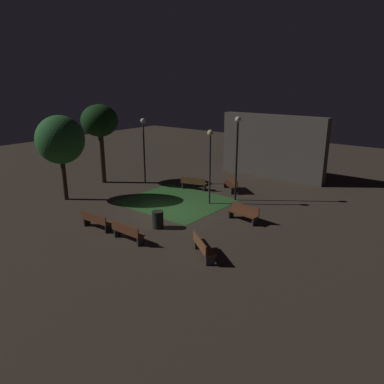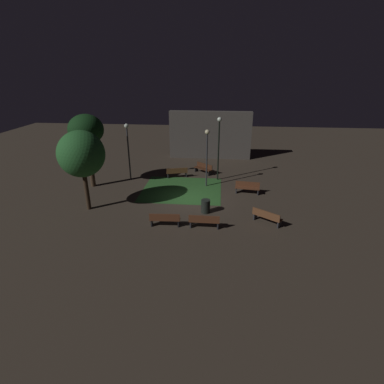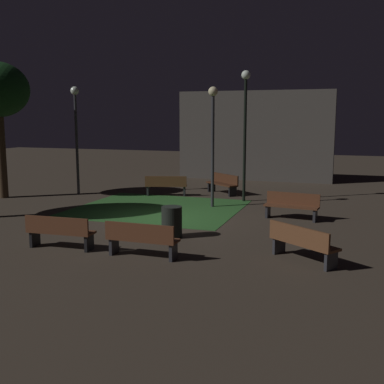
{
  "view_description": "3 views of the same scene",
  "coord_description": "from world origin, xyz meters",
  "px_view_note": "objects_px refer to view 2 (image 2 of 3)",
  "views": [
    {
      "loc": [
        13.39,
        -14.67,
        7.26
      ],
      "look_at": [
        0.61,
        1.46,
        0.98
      ],
      "focal_mm": 34.37,
      "sensor_mm": 36.0,
      "label": 1
    },
    {
      "loc": [
        1.91,
        -19.58,
        8.73
      ],
      "look_at": [
        0.1,
        -0.44,
        0.75
      ],
      "focal_mm": 27.9,
      "sensor_mm": 36.0,
      "label": 2
    },
    {
      "loc": [
        5.88,
        -14.18,
        3.4
      ],
      "look_at": [
        0.61,
        1.34,
        0.77
      ],
      "focal_mm": 43.77,
      "sensor_mm": 36.0,
      "label": 3
    }
  ],
  "objects_px": {
    "bench_back_row": "(267,216)",
    "tree_back_right": "(81,154)",
    "tree_lawn_side": "(86,131)",
    "bench_front_left": "(203,168)",
    "bench_path_side": "(177,172)",
    "lamp_post_near_wall": "(207,148)",
    "bench_by_lamp": "(165,219)",
    "lamp_post_plaza_west": "(128,143)",
    "bench_near_trees": "(247,187)",
    "bench_front_right": "(204,221)",
    "lamp_post_path_center": "(219,139)",
    "trash_bin": "(206,206)"
  },
  "relations": [
    {
      "from": "bench_near_trees",
      "to": "tree_back_right",
      "type": "height_order",
      "value": "tree_back_right"
    },
    {
      "from": "bench_back_row",
      "to": "lamp_post_near_wall",
      "type": "relative_size",
      "value": 0.39
    },
    {
      "from": "trash_bin",
      "to": "bench_back_row",
      "type": "bearing_deg",
      "value": -17.45
    },
    {
      "from": "bench_by_lamp",
      "to": "lamp_post_near_wall",
      "type": "xyz_separation_m",
      "value": [
        2.12,
        6.86,
        2.59
      ]
    },
    {
      "from": "bench_front_left",
      "to": "tree_back_right",
      "type": "relative_size",
      "value": 0.32
    },
    {
      "from": "tree_lawn_side",
      "to": "bench_by_lamp",
      "type": "bearing_deg",
      "value": -40.98
    },
    {
      "from": "lamp_post_plaza_west",
      "to": "bench_back_row",
      "type": "bearing_deg",
      "value": -33.34
    },
    {
      "from": "bench_back_row",
      "to": "tree_back_right",
      "type": "xyz_separation_m",
      "value": [
        -11.57,
        0.98,
        3.3
      ]
    },
    {
      "from": "bench_by_lamp",
      "to": "tree_back_right",
      "type": "height_order",
      "value": "tree_back_right"
    },
    {
      "from": "bench_front_left",
      "to": "tree_lawn_side",
      "type": "xyz_separation_m",
      "value": [
        -8.61,
        -3.98,
        3.95
      ]
    },
    {
      "from": "bench_front_left",
      "to": "lamp_post_path_center",
      "type": "xyz_separation_m",
      "value": [
        1.29,
        -1.54,
        2.99
      ]
    },
    {
      "from": "bench_back_row",
      "to": "tree_back_right",
      "type": "height_order",
      "value": "tree_back_right"
    },
    {
      "from": "bench_back_row",
      "to": "lamp_post_plaza_west",
      "type": "distance_m",
      "value": 12.73
    },
    {
      "from": "bench_front_left",
      "to": "lamp_post_plaza_west",
      "type": "height_order",
      "value": "lamp_post_plaza_west"
    },
    {
      "from": "bench_near_trees",
      "to": "trash_bin",
      "type": "distance_m",
      "value": 4.6
    },
    {
      "from": "bench_front_left",
      "to": "lamp_post_near_wall",
      "type": "bearing_deg",
      "value": -82.52
    },
    {
      "from": "bench_front_right",
      "to": "trash_bin",
      "type": "relative_size",
      "value": 2.03
    },
    {
      "from": "bench_front_left",
      "to": "lamp_post_plaza_west",
      "type": "bearing_deg",
      "value": -159.86
    },
    {
      "from": "lamp_post_path_center",
      "to": "tree_back_right",
      "type": "bearing_deg",
      "value": -142.46
    },
    {
      "from": "bench_path_side",
      "to": "lamp_post_near_wall",
      "type": "bearing_deg",
      "value": -34.07
    },
    {
      "from": "lamp_post_plaza_west",
      "to": "lamp_post_near_wall",
      "type": "xyz_separation_m",
      "value": [
        6.46,
        -0.89,
        -0.11
      ]
    },
    {
      "from": "bench_front_right",
      "to": "bench_back_row",
      "type": "xyz_separation_m",
      "value": [
        3.73,
        0.91,
        0.0
      ]
    },
    {
      "from": "bench_back_row",
      "to": "lamp_post_path_center",
      "type": "height_order",
      "value": "lamp_post_path_center"
    },
    {
      "from": "bench_path_side",
      "to": "bench_near_trees",
      "type": "relative_size",
      "value": 1.01
    },
    {
      "from": "bench_front_left",
      "to": "lamp_post_near_wall",
      "type": "relative_size",
      "value": 0.38
    },
    {
      "from": "bench_near_trees",
      "to": "lamp_post_plaza_west",
      "type": "xyz_separation_m",
      "value": [
        -9.6,
        2.13,
        2.7
      ]
    },
    {
      "from": "tree_back_right",
      "to": "tree_lawn_side",
      "type": "relative_size",
      "value": 0.93
    },
    {
      "from": "bench_front_left",
      "to": "lamp_post_path_center",
      "type": "distance_m",
      "value": 3.6
    },
    {
      "from": "lamp_post_near_wall",
      "to": "lamp_post_path_center",
      "type": "distance_m",
      "value": 1.84
    },
    {
      "from": "bench_near_trees",
      "to": "lamp_post_near_wall",
      "type": "relative_size",
      "value": 0.41
    },
    {
      "from": "bench_by_lamp",
      "to": "bench_back_row",
      "type": "distance_m",
      "value": 6.13
    },
    {
      "from": "lamp_post_near_wall",
      "to": "bench_near_trees",
      "type": "bearing_deg",
      "value": -21.51
    },
    {
      "from": "bench_front_left",
      "to": "bench_back_row",
      "type": "relative_size",
      "value": 0.98
    },
    {
      "from": "bench_front_right",
      "to": "tree_back_right",
      "type": "relative_size",
      "value": 0.34
    },
    {
      "from": "trash_bin",
      "to": "bench_front_right",
      "type": "bearing_deg",
      "value": -89.37
    },
    {
      "from": "bench_back_row",
      "to": "bench_path_side",
      "type": "xyz_separation_m",
      "value": [
        -6.56,
        7.72,
        0.0
      ]
    },
    {
      "from": "lamp_post_plaza_west",
      "to": "lamp_post_path_center",
      "type": "distance_m",
      "value": 7.37
    },
    {
      "from": "lamp_post_plaza_west",
      "to": "trash_bin",
      "type": "height_order",
      "value": "lamp_post_plaza_west"
    },
    {
      "from": "tree_lawn_side",
      "to": "lamp_post_plaza_west",
      "type": "distance_m",
      "value": 3.35
    },
    {
      "from": "tree_back_right",
      "to": "bench_front_right",
      "type": "bearing_deg",
      "value": -13.58
    },
    {
      "from": "bench_back_row",
      "to": "bench_by_lamp",
      "type": "bearing_deg",
      "value": -171.41
    },
    {
      "from": "tree_lawn_side",
      "to": "lamp_post_plaza_west",
      "type": "bearing_deg",
      "value": 34.53
    },
    {
      "from": "bench_front_right",
      "to": "bench_near_trees",
      "type": "distance_m",
      "value": 6.34
    },
    {
      "from": "bench_near_trees",
      "to": "lamp_post_plaza_west",
      "type": "relative_size",
      "value": 0.39
    },
    {
      "from": "bench_front_right",
      "to": "lamp_post_path_center",
      "type": "bearing_deg",
      "value": 85.47
    },
    {
      "from": "bench_back_row",
      "to": "lamp_post_path_center",
      "type": "relative_size",
      "value": 0.33
    },
    {
      "from": "bench_front_right",
      "to": "bench_near_trees",
      "type": "height_order",
      "value": "same"
    },
    {
      "from": "tree_back_right",
      "to": "lamp_post_plaza_west",
      "type": "xyz_separation_m",
      "value": [
        1.17,
        5.86,
        -0.6
      ]
    },
    {
      "from": "lamp_post_near_wall",
      "to": "lamp_post_path_center",
      "type": "relative_size",
      "value": 0.87
    },
    {
      "from": "tree_lawn_side",
      "to": "tree_back_right",
      "type": "bearing_deg",
      "value": -71.3
    }
  ]
}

